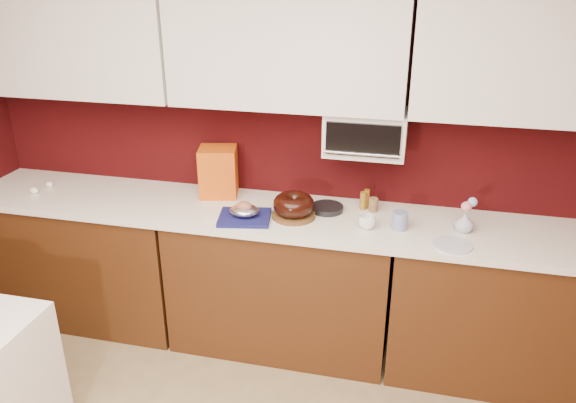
{
  "coord_description": "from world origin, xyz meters",
  "views": [
    {
      "loc": [
        0.73,
        -0.96,
        2.26
      ],
      "look_at": [
        0.06,
        1.84,
        1.02
      ],
      "focal_mm": 35.0,
      "sensor_mm": 36.0,
      "label": 1
    }
  ],
  "objects_px": {
    "coffee_mug": "(367,221)",
    "foil_ham_nest": "(244,210)",
    "blue_jar": "(400,221)",
    "toaster_oven": "(366,132)",
    "bundt_cake": "(294,204)",
    "pandoro_box": "(218,172)",
    "flower_vase": "(464,221)"
  },
  "relations": [
    {
      "from": "coffee_mug",
      "to": "foil_ham_nest",
      "type": "bearing_deg",
      "value": -176.32
    },
    {
      "from": "coffee_mug",
      "to": "blue_jar",
      "type": "distance_m",
      "value": 0.18
    },
    {
      "from": "blue_jar",
      "to": "toaster_oven",
      "type": "bearing_deg",
      "value": 136.27
    },
    {
      "from": "bundt_cake",
      "to": "pandoro_box",
      "type": "relative_size",
      "value": 0.77
    },
    {
      "from": "toaster_oven",
      "to": "foil_ham_nest",
      "type": "relative_size",
      "value": 2.67
    },
    {
      "from": "foil_ham_nest",
      "to": "blue_jar",
      "type": "xyz_separation_m",
      "value": [
        0.87,
        0.08,
        -0.0
      ]
    },
    {
      "from": "pandoro_box",
      "to": "bundt_cake",
      "type": "bearing_deg",
      "value": -36.04
    },
    {
      "from": "coffee_mug",
      "to": "blue_jar",
      "type": "height_order",
      "value": "blue_jar"
    },
    {
      "from": "bundt_cake",
      "to": "pandoro_box",
      "type": "distance_m",
      "value": 0.58
    },
    {
      "from": "toaster_oven",
      "to": "coffee_mug",
      "type": "distance_m",
      "value": 0.5
    },
    {
      "from": "coffee_mug",
      "to": "bundt_cake",
      "type": "bearing_deg",
      "value": 173.48
    },
    {
      "from": "pandoro_box",
      "to": "flower_vase",
      "type": "height_order",
      "value": "pandoro_box"
    },
    {
      "from": "foil_ham_nest",
      "to": "flower_vase",
      "type": "relative_size",
      "value": 1.37
    },
    {
      "from": "bundt_cake",
      "to": "pandoro_box",
      "type": "bearing_deg",
      "value": 157.47
    },
    {
      "from": "blue_jar",
      "to": "flower_vase",
      "type": "bearing_deg",
      "value": 8.27
    },
    {
      "from": "foil_ham_nest",
      "to": "flower_vase",
      "type": "bearing_deg",
      "value": 6.02
    },
    {
      "from": "foil_ham_nest",
      "to": "blue_jar",
      "type": "distance_m",
      "value": 0.87
    },
    {
      "from": "pandoro_box",
      "to": "toaster_oven",
      "type": "bearing_deg",
      "value": -14.31
    },
    {
      "from": "toaster_oven",
      "to": "foil_ham_nest",
      "type": "bearing_deg",
      "value": -154.62
    },
    {
      "from": "bundt_cake",
      "to": "flower_vase",
      "type": "bearing_deg",
      "value": 2.09
    },
    {
      "from": "blue_jar",
      "to": "flower_vase",
      "type": "xyz_separation_m",
      "value": [
        0.34,
        0.05,
        0.01
      ]
    },
    {
      "from": "toaster_oven",
      "to": "flower_vase",
      "type": "xyz_separation_m",
      "value": [
        0.58,
        -0.17,
        -0.41
      ]
    },
    {
      "from": "blue_jar",
      "to": "pandoro_box",
      "type": "bearing_deg",
      "value": 168.25
    },
    {
      "from": "toaster_oven",
      "to": "blue_jar",
      "type": "relative_size",
      "value": 4.43
    },
    {
      "from": "pandoro_box",
      "to": "coffee_mug",
      "type": "height_order",
      "value": "pandoro_box"
    },
    {
      "from": "toaster_oven",
      "to": "blue_jar",
      "type": "xyz_separation_m",
      "value": [
        0.23,
        -0.22,
        -0.42
      ]
    },
    {
      "from": "toaster_oven",
      "to": "bundt_cake",
      "type": "height_order",
      "value": "toaster_oven"
    },
    {
      "from": "toaster_oven",
      "to": "coffee_mug",
      "type": "xyz_separation_m",
      "value": [
        0.06,
        -0.26,
        -0.43
      ]
    },
    {
      "from": "toaster_oven",
      "to": "coffee_mug",
      "type": "relative_size",
      "value": 5.0
    },
    {
      "from": "blue_jar",
      "to": "flower_vase",
      "type": "relative_size",
      "value": 0.83
    },
    {
      "from": "blue_jar",
      "to": "foil_ham_nest",
      "type": "bearing_deg",
      "value": -174.88
    },
    {
      "from": "coffee_mug",
      "to": "toaster_oven",
      "type": "bearing_deg",
      "value": 102.6
    }
  ]
}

